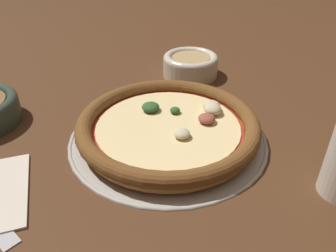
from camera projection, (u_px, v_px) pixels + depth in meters
ground_plane at (168, 137)px, 0.57m from camera, size 3.00×3.00×0.00m
pizza_tray at (168, 136)px, 0.57m from camera, size 0.34×0.34×0.01m
pizza at (169, 125)px, 0.56m from camera, size 0.31×0.31×0.04m
bowl_near at (190, 64)px, 0.78m from camera, size 0.13×0.13×0.05m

